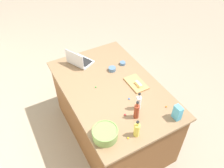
{
  "coord_description": "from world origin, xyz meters",
  "views": [
    {
      "loc": [
        -1.75,
        0.97,
        2.81
      ],
      "look_at": [
        0.0,
        0.0,
        0.95
      ],
      "focal_mm": 36.91,
      "sensor_mm": 36.0,
      "label": 1
    }
  ],
  "objects_px": {
    "cutting_board": "(136,83)",
    "mixing_bowl_large": "(105,134)",
    "bottle_soy": "(136,111)",
    "butter_stick_left": "(139,84)",
    "bottle_vinegar": "(139,103)",
    "ramekin_medium": "(112,69)",
    "ramekin_small": "(123,63)",
    "bottle_oil": "(137,130)",
    "candy_bag": "(177,113)",
    "laptop": "(79,61)"
  },
  "relations": [
    {
      "from": "bottle_soy",
      "to": "ramekin_small",
      "type": "xyz_separation_m",
      "value": [
        0.84,
        -0.34,
        -0.07
      ]
    },
    {
      "from": "mixing_bowl_large",
      "to": "cutting_board",
      "type": "relative_size",
      "value": 0.84
    },
    {
      "from": "ramekin_small",
      "to": "candy_bag",
      "type": "distance_m",
      "value": 1.06
    },
    {
      "from": "bottle_oil",
      "to": "laptop",
      "type": "bearing_deg",
      "value": 1.76
    },
    {
      "from": "laptop",
      "to": "mixing_bowl_large",
      "type": "bearing_deg",
      "value": 168.8
    },
    {
      "from": "ramekin_medium",
      "to": "candy_bag",
      "type": "xyz_separation_m",
      "value": [
        -1.01,
        -0.21,
        0.06
      ]
    },
    {
      "from": "laptop",
      "to": "candy_bag",
      "type": "relative_size",
      "value": 2.2
    },
    {
      "from": "butter_stick_left",
      "to": "mixing_bowl_large",
      "type": "bearing_deg",
      "value": 122.89
    },
    {
      "from": "butter_stick_left",
      "to": "ramekin_small",
      "type": "bearing_deg",
      "value": -6.76
    },
    {
      "from": "bottle_vinegar",
      "to": "bottle_oil",
      "type": "height_order",
      "value": "bottle_vinegar"
    },
    {
      "from": "laptop",
      "to": "ramekin_medium",
      "type": "bearing_deg",
      "value": -137.7
    },
    {
      "from": "bottle_soy",
      "to": "butter_stick_left",
      "type": "height_order",
      "value": "bottle_soy"
    },
    {
      "from": "cutting_board",
      "to": "mixing_bowl_large",
      "type": "bearing_deg",
      "value": 125.71
    },
    {
      "from": "bottle_soy",
      "to": "butter_stick_left",
      "type": "xyz_separation_m",
      "value": [
        0.38,
        -0.29,
        -0.06
      ]
    },
    {
      "from": "bottle_vinegar",
      "to": "butter_stick_left",
      "type": "relative_size",
      "value": 2.07
    },
    {
      "from": "laptop",
      "to": "ramekin_medium",
      "type": "xyz_separation_m",
      "value": [
        -0.35,
        -0.32,
        -0.02
      ]
    },
    {
      "from": "ramekin_small",
      "to": "bottle_oil",
      "type": "bearing_deg",
      "value": 155.88
    },
    {
      "from": "bottle_vinegar",
      "to": "mixing_bowl_large",
      "type": "bearing_deg",
      "value": 107.6
    },
    {
      "from": "butter_stick_left",
      "to": "ramekin_small",
      "type": "relative_size",
      "value": 1.46
    },
    {
      "from": "mixing_bowl_large",
      "to": "bottle_vinegar",
      "type": "relative_size",
      "value": 1.12
    },
    {
      "from": "laptop",
      "to": "ramekin_small",
      "type": "bearing_deg",
      "value": -121.15
    },
    {
      "from": "mixing_bowl_large",
      "to": "ramekin_small",
      "type": "xyz_separation_m",
      "value": [
        0.9,
        -0.74,
        -0.04
      ]
    },
    {
      "from": "ramekin_small",
      "to": "candy_bag",
      "type": "relative_size",
      "value": 0.44
    },
    {
      "from": "laptop",
      "to": "ramekin_medium",
      "type": "distance_m",
      "value": 0.47
    },
    {
      "from": "bottle_vinegar",
      "to": "butter_stick_left",
      "type": "distance_m",
      "value": 0.35
    },
    {
      "from": "bottle_soy",
      "to": "candy_bag",
      "type": "bearing_deg",
      "value": -120.61
    },
    {
      "from": "bottle_vinegar",
      "to": "candy_bag",
      "type": "xyz_separation_m",
      "value": [
        -0.3,
        -0.28,
        -0.01
      ]
    },
    {
      "from": "bottle_vinegar",
      "to": "cutting_board",
      "type": "bearing_deg",
      "value": -30.42
    },
    {
      "from": "mixing_bowl_large",
      "to": "ramekin_medium",
      "type": "relative_size",
      "value": 2.71
    },
    {
      "from": "cutting_board",
      "to": "ramekin_small",
      "type": "relative_size",
      "value": 4.05
    },
    {
      "from": "bottle_oil",
      "to": "ramekin_medium",
      "type": "xyz_separation_m",
      "value": [
        0.98,
        -0.27,
        -0.06
      ]
    },
    {
      "from": "cutting_board",
      "to": "bottle_soy",
      "type": "bearing_deg",
      "value": 146.13
    },
    {
      "from": "cutting_board",
      "to": "ramekin_small",
      "type": "height_order",
      "value": "ramekin_small"
    },
    {
      "from": "bottle_oil",
      "to": "cutting_board",
      "type": "distance_m",
      "value": 0.74
    },
    {
      "from": "bottle_vinegar",
      "to": "ramekin_medium",
      "type": "bearing_deg",
      "value": -5.47
    },
    {
      "from": "bottle_soy",
      "to": "ramekin_small",
      "type": "relative_size",
      "value": 3.05
    },
    {
      "from": "laptop",
      "to": "cutting_board",
      "type": "distance_m",
      "value": 0.84
    },
    {
      "from": "mixing_bowl_large",
      "to": "bottle_oil",
      "type": "relative_size",
      "value": 1.23
    },
    {
      "from": "butter_stick_left",
      "to": "candy_bag",
      "type": "height_order",
      "value": "candy_bag"
    },
    {
      "from": "bottle_oil",
      "to": "cutting_board",
      "type": "relative_size",
      "value": 0.68
    },
    {
      "from": "laptop",
      "to": "bottle_oil",
      "type": "height_order",
      "value": "laptop"
    },
    {
      "from": "bottle_oil",
      "to": "ramekin_small",
      "type": "bearing_deg",
      "value": -24.12
    },
    {
      "from": "mixing_bowl_large",
      "to": "cutting_board",
      "type": "xyz_separation_m",
      "value": [
        0.49,
        -0.69,
        -0.05
      ]
    },
    {
      "from": "candy_bag",
      "to": "mixing_bowl_large",
      "type": "bearing_deg",
      "value": 78.82
    },
    {
      "from": "bottle_oil",
      "to": "butter_stick_left",
      "type": "distance_m",
      "value": 0.7
    },
    {
      "from": "candy_bag",
      "to": "butter_stick_left",
      "type": "bearing_deg",
      "value": 7.35
    },
    {
      "from": "cutting_board",
      "to": "ramekin_medium",
      "type": "bearing_deg",
      "value": 19.7
    },
    {
      "from": "ramekin_small",
      "to": "ramekin_medium",
      "type": "relative_size",
      "value": 0.8
    },
    {
      "from": "ramekin_small",
      "to": "bottle_vinegar",
      "type": "bearing_deg",
      "value": 161.32
    },
    {
      "from": "bottle_vinegar",
      "to": "bottle_soy",
      "type": "distance_m",
      "value": 0.13
    }
  ]
}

